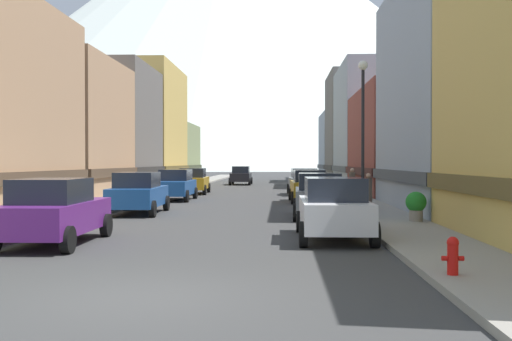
{
  "coord_description": "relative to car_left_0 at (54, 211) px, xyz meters",
  "views": [
    {
      "loc": [
        2.3,
        -9.55,
        2.23
      ],
      "look_at": [
        0.47,
        33.19,
        1.59
      ],
      "focal_mm": 41.59,
      "sensor_mm": 36.0,
      "label": 1
    }
  ],
  "objects": [
    {
      "name": "mountain_backdrop",
      "position": [
        -15.84,
        253.91,
        60.35
      ],
      "size": [
        283.6,
        283.6,
        122.51
      ],
      "primitive_type": "cone",
      "color": "silver",
      "rests_on": "ground"
    },
    {
      "name": "car_right_2",
      "position": [
        7.6,
        16.91,
        0.0
      ],
      "size": [
        2.17,
        4.45,
        1.78
      ],
      "color": "#B28419",
      "rests_on": "ground"
    },
    {
      "name": "car_left_3",
      "position": [
        0.0,
        25.15,
        0.0
      ],
      "size": [
        2.21,
        4.47,
        1.78
      ],
      "color": "#B28419",
      "rests_on": "ground"
    },
    {
      "name": "pedestrian_1",
      "position": [
        10.05,
        11.43,
        -0.04
      ],
      "size": [
        0.36,
        0.36,
        1.56
      ],
      "color": "brown",
      "rests_on": "sidewalk_right"
    },
    {
      "name": "car_right_0",
      "position": [
        7.6,
        1.32,
        0.0
      ],
      "size": [
        2.07,
        4.41,
        1.78
      ],
      "color": "silver",
      "rests_on": "ground"
    },
    {
      "name": "storefront_right_5",
      "position": [
        14.6,
        61.88,
        3.18
      ],
      "size": [
        6.91,
        11.67,
        8.46
      ],
      "color": "#99A5B2",
      "rests_on": "ground"
    },
    {
      "name": "storefront_left_4",
      "position": [
        -8.37,
        39.66,
        4.49
      ],
      "size": [
        9.64,
        12.32,
        11.13
      ],
      "color": "#D8B259",
      "rests_on": "ground"
    },
    {
      "name": "storefront_left_3",
      "position": [
        -6.92,
        28.37,
        3.64
      ],
      "size": [
        6.73,
        9.28,
        9.41
      ],
      "color": "#66605B",
      "rests_on": "ground"
    },
    {
      "name": "fire_hydrant_near",
      "position": [
        9.25,
        -4.65,
        -0.37
      ],
      "size": [
        0.4,
        0.22,
        0.7
      ],
      "color": "red",
      "rests_on": "sidewalk_right"
    },
    {
      "name": "car_right_1",
      "position": [
        7.6,
        7.93,
        0.0
      ],
      "size": [
        2.15,
        4.44,
        1.78
      ],
      "color": "slate",
      "rests_on": "ground"
    },
    {
      "name": "ground_plane",
      "position": [
        3.8,
        -6.09,
        -0.9
      ],
      "size": [
        400.0,
        400.0,
        0.0
      ],
      "primitive_type": "plane",
      "color": "#3A3A3A"
    },
    {
      "name": "streetlamp_right",
      "position": [
        9.15,
        6.68,
        3.09
      ],
      "size": [
        0.36,
        0.36,
        5.86
      ],
      "color": "black",
      "rests_on": "sidewalk_right"
    },
    {
      "name": "storefront_left_5",
      "position": [
        -7.55,
        50.8,
        2.19
      ],
      "size": [
        8.0,
        9.95,
        6.41
      ],
      "color": "#8C9966",
      "rests_on": "ground"
    },
    {
      "name": "sidewalk_left",
      "position": [
        -2.45,
        28.91,
        -0.82
      ],
      "size": [
        2.5,
        100.0,
        0.15
      ],
      "primitive_type": "cube",
      "color": "gray",
      "rests_on": "ground"
    },
    {
      "name": "car_left_1",
      "position": [
        0.0,
        9.33,
        0.0
      ],
      "size": [
        2.17,
        4.45,
        1.78
      ],
      "color": "#19478C",
      "rests_on": "ground"
    },
    {
      "name": "storefront_right_1",
      "position": [
        15.82,
        11.23,
        4.14
      ],
      "size": [
        9.35,
        11.98,
        10.42
      ],
      "color": "#99A5B2",
      "rests_on": "ground"
    },
    {
      "name": "sidewalk_right",
      "position": [
        10.05,
        28.91,
        -0.82
      ],
      "size": [
        2.5,
        100.0,
        0.15
      ],
      "primitive_type": "cube",
      "color": "gray",
      "rests_on": "ground"
    },
    {
      "name": "car_left_0",
      "position": [
        0.0,
        0.0,
        0.0
      ],
      "size": [
        2.12,
        4.43,
        1.78
      ],
      "color": "#591E72",
      "rests_on": "ground"
    },
    {
      "name": "potted_plant_0",
      "position": [
        10.8,
        5.21,
        -0.16
      ],
      "size": [
        0.72,
        0.72,
        1.03
      ],
      "color": "gray",
      "rests_on": "sidewalk_right"
    },
    {
      "name": "storefront_right_2",
      "position": [
        14.63,
        24.42,
        2.49
      ],
      "size": [
        6.97,
        13.44,
        7.05
      ],
      "color": "brown",
      "rests_on": "ground"
    },
    {
      "name": "storefront_left_2",
      "position": [
        -7.71,
        18.87,
        3.07
      ],
      "size": [
        8.33,
        9.63,
        8.23
      ],
      "color": "tan",
      "rests_on": "ground"
    },
    {
      "name": "storefront_right_3",
      "position": [
        15.38,
        37.77,
        4.29
      ],
      "size": [
        8.47,
        12.64,
        10.74
      ],
      "color": "#99A5B2",
      "rests_on": "ground"
    },
    {
      "name": "car_right_3",
      "position": [
        7.6,
        24.09,
        0.0
      ],
      "size": [
        2.22,
        4.47,
        1.78
      ],
      "color": "slate",
      "rests_on": "ground"
    },
    {
      "name": "pedestrian_0",
      "position": [
        10.05,
        17.54,
        0.05
      ],
      "size": [
        0.36,
        0.36,
        1.72
      ],
      "color": "brown",
      "rests_on": "sidewalk_right"
    },
    {
      "name": "car_left_2",
      "position": [
        -0.0,
        18.18,
        0.0
      ],
      "size": [
        2.06,
        4.4,
        1.78
      ],
      "color": "#19478C",
      "rests_on": "ground"
    },
    {
      "name": "storefront_right_4",
      "position": [
        16.1,
        50.12,
        4.86
      ],
      "size": [
        9.9,
        10.88,
        11.88
      ],
      "color": "#66605B",
      "rests_on": "ground"
    },
    {
      "name": "car_driving_0",
      "position": [
        2.2,
        41.48,
        0.0
      ],
      "size": [
        2.06,
        4.4,
        1.78
      ],
      "color": "black",
      "rests_on": "ground"
    }
  ]
}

